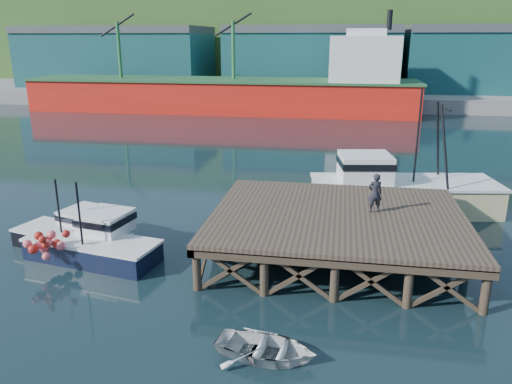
% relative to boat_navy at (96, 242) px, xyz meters
% --- Properties ---
extents(ground, '(300.00, 300.00, 0.00)m').
position_rel_boat_navy_xyz_m(ground, '(5.88, 2.42, -0.82)').
color(ground, black).
rests_on(ground, ground).
extents(wharf, '(12.00, 10.00, 2.62)m').
position_rel_boat_navy_xyz_m(wharf, '(11.38, 2.24, 1.12)').
color(wharf, brown).
rests_on(wharf, ground).
extents(far_quay, '(160.00, 40.00, 2.00)m').
position_rel_boat_navy_xyz_m(far_quay, '(5.88, 72.42, 0.18)').
color(far_quay, gray).
rests_on(far_quay, ground).
extents(warehouse_left, '(32.00, 16.00, 9.00)m').
position_rel_boat_navy_xyz_m(warehouse_left, '(-29.12, 67.42, 5.68)').
color(warehouse_left, '#1A4F56').
rests_on(warehouse_left, far_quay).
extents(warehouse_mid, '(28.00, 16.00, 9.00)m').
position_rel_boat_navy_xyz_m(warehouse_mid, '(5.88, 67.42, 5.68)').
color(warehouse_mid, '#1A4F56').
rests_on(warehouse_mid, far_quay).
extents(warehouse_right, '(30.00, 16.00, 9.00)m').
position_rel_boat_navy_xyz_m(warehouse_right, '(35.88, 67.42, 5.68)').
color(warehouse_right, '#1A4F56').
rests_on(warehouse_right, far_quay).
extents(cargo_ship, '(55.50, 10.00, 13.75)m').
position_rel_boat_navy_xyz_m(cargo_ship, '(-2.58, 50.42, 2.50)').
color(cargo_ship, red).
rests_on(cargo_ship, ground).
extents(hillside, '(220.00, 50.00, 22.00)m').
position_rel_boat_navy_xyz_m(hillside, '(5.88, 102.42, 10.18)').
color(hillside, '#2D511E').
rests_on(hillside, ground).
extents(boat_navy, '(6.82, 4.16, 4.06)m').
position_rel_boat_navy_xyz_m(boat_navy, '(0.00, 0.00, 0.00)').
color(boat_navy, black).
rests_on(boat_navy, ground).
extents(boat_black, '(6.48, 5.37, 3.77)m').
position_rel_boat_navy_xyz_m(boat_black, '(-1.71, 1.12, -0.12)').
color(boat_black, black).
rests_on(boat_black, ground).
extents(trawler, '(11.58, 5.66, 7.43)m').
position_rel_boat_navy_xyz_m(trawler, '(15.05, 9.61, 0.71)').
color(trawler, beige).
rests_on(trawler, ground).
extents(dinghy, '(3.73, 2.91, 0.71)m').
position_rel_boat_navy_xyz_m(dinghy, '(9.24, -6.42, -0.46)').
color(dinghy, silver).
rests_on(dinghy, ground).
extents(dockworker, '(0.79, 0.62, 1.92)m').
position_rel_boat_navy_xyz_m(dockworker, '(13.09, 2.93, 2.27)').
color(dockworker, black).
rests_on(dockworker, wharf).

